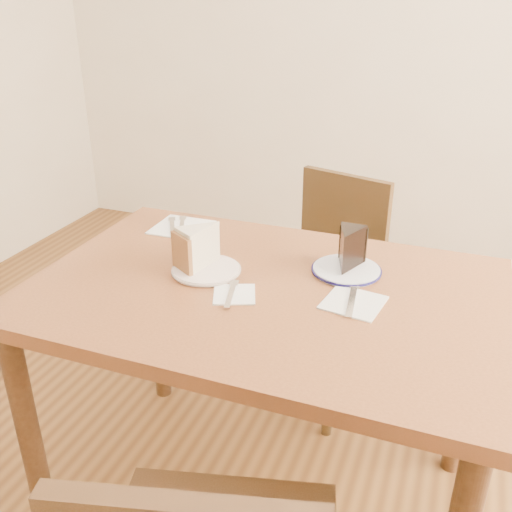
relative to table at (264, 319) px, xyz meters
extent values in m
plane|color=#4B2D14|center=(0.00, 0.00, -0.65)|extent=(4.00, 4.00, 0.00)
cube|color=#532B16|center=(0.00, 0.00, 0.08)|extent=(1.20, 0.80, 0.04)
cylinder|color=#311B0E|center=(-0.54, -0.34, -0.30)|extent=(0.06, 0.06, 0.71)
cylinder|color=#311B0E|center=(-0.54, 0.34, -0.30)|extent=(0.06, 0.06, 0.71)
cylinder|color=#311B0E|center=(0.54, 0.34, -0.30)|extent=(0.06, 0.06, 0.71)
cube|color=black|center=(-0.01, 0.57, -0.21)|extent=(0.51, 0.51, 0.04)
cylinder|color=black|center=(0.21, 0.69, -0.44)|extent=(0.04, 0.04, 0.42)
cylinder|color=black|center=(-0.13, 0.78, -0.44)|extent=(0.04, 0.04, 0.42)
cylinder|color=black|center=(0.11, 0.35, -0.44)|extent=(0.04, 0.04, 0.42)
cylinder|color=black|center=(-0.22, 0.44, -0.44)|extent=(0.04, 0.04, 0.42)
cube|color=black|center=(0.05, 0.74, 0.00)|extent=(0.35, 0.13, 0.37)
cylinder|color=silver|center=(-0.18, 0.02, 0.10)|extent=(0.18, 0.18, 0.01)
cylinder|color=white|center=(0.18, 0.16, 0.10)|extent=(0.18, 0.18, 0.01)
cube|color=white|center=(-0.05, -0.07, 0.10)|extent=(0.13, 0.13, 0.00)
cube|color=white|center=(0.23, 0.00, 0.10)|extent=(0.16, 0.16, 0.00)
cube|color=white|center=(-0.38, 0.28, 0.10)|extent=(0.17, 0.17, 0.00)
cube|color=silver|center=(-0.06, -0.08, 0.10)|extent=(0.05, 0.14, 0.00)
cube|color=silver|center=(0.23, 0.00, 0.10)|extent=(0.04, 0.17, 0.00)
cube|color=silver|center=(-0.39, 0.29, 0.10)|extent=(0.07, 0.13, 0.00)
cube|color=silver|center=(-0.41, 0.26, 0.10)|extent=(0.09, 0.15, 0.00)
camera|label=1|loc=(0.44, -1.21, 0.80)|focal=40.00mm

